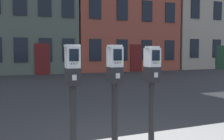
# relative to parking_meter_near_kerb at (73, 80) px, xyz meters

# --- Properties ---
(parking_meter_near_kerb) EXTENTS (0.23, 0.26, 1.48)m
(parking_meter_near_kerb) POSITION_rel_parking_meter_near_kerb_xyz_m (0.00, 0.00, 0.00)
(parking_meter_near_kerb) COLOR black
(parking_meter_near_kerb) RESTS_ON sidewalk_slab
(parking_meter_twin_adjacent) EXTENTS (0.23, 0.26, 1.48)m
(parking_meter_twin_adjacent) POSITION_rel_parking_meter_near_kerb_xyz_m (0.59, 0.00, 0.00)
(parking_meter_twin_adjacent) COLOR black
(parking_meter_twin_adjacent) RESTS_ON sidewalk_slab
(parking_meter_end_of_row) EXTENTS (0.23, 0.26, 1.47)m
(parking_meter_end_of_row) POSITION_rel_parking_meter_near_kerb_xyz_m (1.18, -0.00, -0.01)
(parking_meter_end_of_row) COLOR black
(parking_meter_end_of_row) RESTS_ON sidewalk_slab
(townhouse_orange_brick) EXTENTS (8.52, 6.12, 9.09)m
(townhouse_orange_brick) POSITION_rel_parking_meter_near_kerb_xyz_m (8.40, 17.57, 3.39)
(townhouse_orange_brick) COLOR brown
(townhouse_orange_brick) RESTS_ON ground_plane
(townhouse_brick_corner) EXTENTS (7.38, 6.27, 9.98)m
(townhouse_brick_corner) POSITION_rel_parking_meter_near_kerb_xyz_m (16.58, 17.65, 3.83)
(townhouse_brick_corner) COLOR #9E9384
(townhouse_brick_corner) RESTS_ON ground_plane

